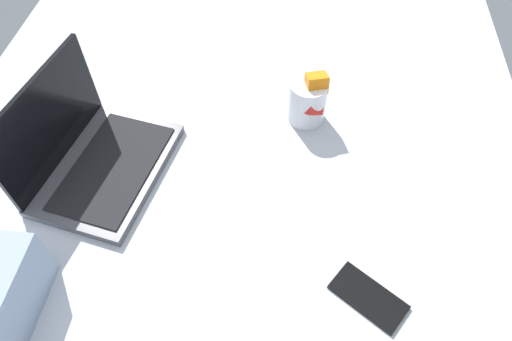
# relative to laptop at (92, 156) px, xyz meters

# --- Properties ---
(bed_mattress) EXTENTS (1.80, 1.40, 0.18)m
(bed_mattress) POSITION_rel_laptop_xyz_m (0.02, -0.30, -0.13)
(bed_mattress) COLOR #B7BCC6
(bed_mattress) RESTS_ON ground
(laptop) EXTENTS (0.37, 0.29, 0.23)m
(laptop) POSITION_rel_laptop_xyz_m (0.00, 0.00, 0.00)
(laptop) COLOR #4C4C51
(laptop) RESTS_ON bed_mattress
(snack_cup) EXTENTS (0.10, 0.09, 0.14)m
(snack_cup) POSITION_rel_laptop_xyz_m (0.21, -0.47, 0.02)
(snack_cup) COLOR silver
(snack_cup) RESTS_ON bed_mattress
(cell_phone) EXTENTS (0.14, 0.15, 0.01)m
(cell_phone) POSITION_rel_laptop_xyz_m (-0.24, -0.60, -0.04)
(cell_phone) COLOR black
(cell_phone) RESTS_ON bed_mattress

